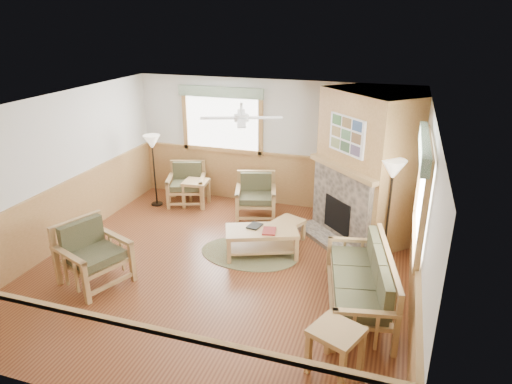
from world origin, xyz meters
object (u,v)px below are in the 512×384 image
(end_table_sofa, at_px, (335,350))
(sofa, at_px, (359,281))
(armchair_back_right, at_px, (256,197))
(armchair_left, at_px, (94,255))
(footstool, at_px, (289,230))
(floor_lamp_right, at_px, (389,211))
(end_table_chairs, at_px, (196,193))
(armchair_back_left, at_px, (186,184))
(coffee_table, at_px, (262,242))
(floor_lamp_left, at_px, (154,171))

(end_table_sofa, bearing_deg, sofa, 85.11)
(armchair_back_right, relative_size, armchair_left, 0.91)
(footstool, height_order, floor_lamp_right, floor_lamp_right)
(sofa, relative_size, end_table_chairs, 3.43)
(armchair_back_right, bearing_deg, end_table_chairs, 156.94)
(sofa, relative_size, footstool, 4.16)
(armchair_left, xyz_separation_m, footstool, (2.51, 2.30, -0.28))
(armchair_back_right, bearing_deg, armchair_back_left, 155.34)
(sofa, xyz_separation_m, coffee_table, (-1.75, 1.06, -0.21))
(end_table_chairs, bearing_deg, end_table_sofa, -48.12)
(floor_lamp_left, distance_m, floor_lamp_right, 4.99)
(armchair_back_right, xyz_separation_m, end_table_sofa, (2.23, -3.90, -0.14))
(armchair_back_right, height_order, footstool, armchair_back_right)
(armchair_back_right, xyz_separation_m, coffee_table, (0.59, -1.50, -0.20))
(armchair_back_left, bearing_deg, floor_lamp_left, -171.42)
(armchair_back_left, height_order, end_table_chairs, armchair_back_left)
(armchair_back_left, relative_size, footstool, 1.85)
(end_table_sofa, height_order, footstool, end_table_sofa)
(coffee_table, distance_m, footstool, 0.75)
(floor_lamp_left, bearing_deg, armchair_left, -77.62)
(armchair_left, relative_size, coffee_table, 0.80)
(floor_lamp_right, bearing_deg, armchair_back_right, 159.40)
(end_table_chairs, distance_m, footstool, 2.52)
(armchair_back_left, xyz_separation_m, floor_lamp_right, (4.31, -1.23, 0.45))
(footstool, bearing_deg, armchair_left, -137.39)
(sofa, height_order, end_table_chairs, sofa)
(end_table_chairs, bearing_deg, sofa, -36.01)
(sofa, bearing_deg, armchair_back_left, -136.15)
(armchair_back_right, xyz_separation_m, end_table_chairs, (-1.41, 0.16, -0.16))
(armchair_left, height_order, floor_lamp_left, floor_lamp_left)
(end_table_chairs, bearing_deg, coffee_table, -39.72)
(armchair_left, distance_m, floor_lamp_right, 4.76)
(armchair_back_left, xyz_separation_m, footstool, (2.59, -1.07, -0.23))
(floor_lamp_left, bearing_deg, footstool, -13.61)
(coffee_table, relative_size, end_table_chairs, 2.15)
(sofa, xyz_separation_m, end_table_chairs, (-3.76, 2.73, -0.17))
(armchair_back_right, height_order, floor_lamp_left, floor_lamp_left)
(armchair_back_left, relative_size, end_table_chairs, 1.53)
(coffee_table, xyz_separation_m, end_table_sofa, (1.64, -2.40, 0.05))
(armchair_left, relative_size, floor_lamp_right, 0.55)
(sofa, relative_size, floor_lamp_right, 1.10)
(armchair_back_left, xyz_separation_m, armchair_back_right, (1.68, -0.24, 0.01))
(armchair_back_right, height_order, armchair_left, armchair_left)
(end_table_chairs, relative_size, footstool, 1.21)
(armchair_back_left, distance_m, floor_lamp_right, 4.50)
(armchair_back_left, xyz_separation_m, end_table_chairs, (0.27, -0.08, -0.15))
(sofa, xyz_separation_m, armchair_left, (-3.94, -0.57, 0.04))
(sofa, distance_m, armchair_back_right, 3.48)
(armchair_left, xyz_separation_m, coffee_table, (2.19, 1.63, -0.24))
(coffee_table, height_order, floor_lamp_left, floor_lamp_left)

